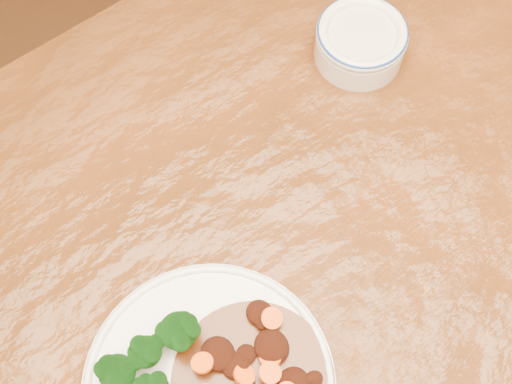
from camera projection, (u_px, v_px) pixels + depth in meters
dining_table at (318, 289)px, 0.85m from camera, size 1.52×0.94×0.75m
broccoli_florets at (145, 377)px, 0.69m from camera, size 0.14×0.09×0.04m
dip_bowl at (361, 41)px, 0.88m from camera, size 0.11×0.11×0.05m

